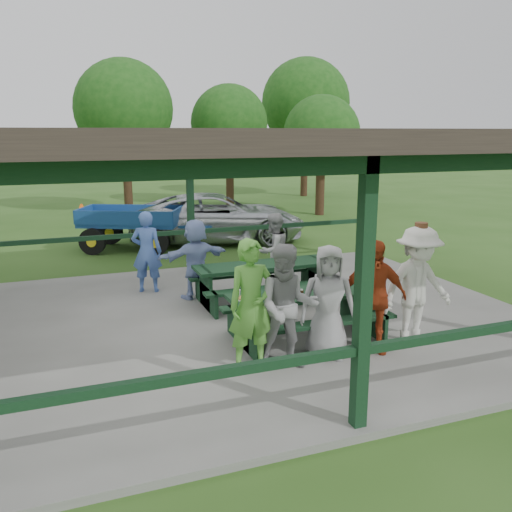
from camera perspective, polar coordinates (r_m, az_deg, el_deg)
name	(u,v)px	position (r m, az deg, el deg)	size (l,w,h in m)	color
ground	(245,324)	(9.64, -1.19, -7.12)	(90.00, 90.00, 0.00)	#2E561B
concrete_slab	(245,321)	(9.63, -1.19, -6.84)	(10.00, 8.00, 0.10)	slate
pavilion_structure	(244,141)	(9.06, -1.29, 12.05)	(10.60, 8.60, 3.24)	black
picnic_table_near	(306,309)	(8.63, 5.24, -5.61)	(2.46, 1.39, 0.75)	black
picnic_table_far	(264,277)	(10.41, 0.82, -2.27)	(2.66, 1.39, 0.75)	black
table_setting	(299,291)	(8.51, 4.54, -3.65)	(2.45, 0.45, 0.10)	white
contestant_green	(252,305)	(7.37, -0.45, -5.19)	(0.67, 0.44, 1.83)	#59A73A
contestant_grey_left	(287,307)	(7.41, 3.33, -5.41)	(0.85, 0.66, 1.76)	gray
contestant_grey_mid	(328,302)	(7.85, 7.58, -4.82)	(0.81, 0.53, 1.66)	gray
contestant_red	(373,297)	(8.14, 12.20, -4.20)	(1.00, 0.41, 1.70)	#9D3516
contestant_white_fedora	(417,287)	(8.52, 16.59, -3.11)	(1.21, 0.70, 1.91)	silver
spectator_lblue	(196,259)	(10.66, -6.38, -0.27)	(1.46, 0.46, 1.57)	#869CD0
spectator_blue	(147,252)	(11.20, -11.42, 0.45)	(0.61, 0.40, 1.67)	#4465B2
spectator_grey	(273,251)	(11.25, 1.85, 0.54)	(0.77, 0.60, 1.58)	#969799
pickup_truck	(217,218)	(16.61, -4.10, 4.04)	(2.46, 5.34, 1.48)	silver
farm_trailer	(131,227)	(15.84, -12.99, 2.96)	(3.67, 2.52, 1.31)	navy
tree_left	(124,109)	(23.33, -13.75, 14.80)	(3.97, 3.97, 6.20)	black
tree_mid	(229,124)	(25.13, -2.83, 13.75)	(3.46, 3.46, 5.41)	black
tree_right	(321,134)	(22.07, 6.91, 12.59)	(3.03, 3.03, 4.74)	black
tree_far_right	(305,103)	(28.71, 5.23, 15.75)	(4.46, 4.46, 6.98)	black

